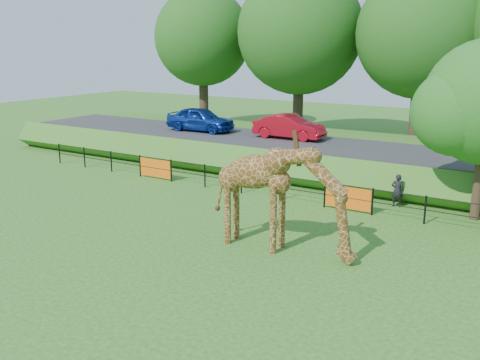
{
  "coord_description": "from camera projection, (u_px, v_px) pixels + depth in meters",
  "views": [
    {
      "loc": [
        10.09,
        -11.68,
        6.53
      ],
      "look_at": [
        0.79,
        3.37,
        2.0
      ],
      "focal_mm": 40.0,
      "sensor_mm": 36.0,
      "label": 1
    }
  ],
  "objects": [
    {
      "name": "ground",
      "position": [
        160.0,
        263.0,
        16.38
      ],
      "size": [
        90.0,
        90.0,
        0.0
      ],
      "primitive_type": "plane",
      "color": "#246218",
      "rests_on": "ground"
    },
    {
      "name": "giraffe",
      "position": [
        282.0,
        199.0,
        16.91
      ],
      "size": [
        4.96,
        1.04,
        3.53
      ],
      "primitive_type": null,
      "rotation": [
        0.0,
        0.0,
        0.03
      ],
      "color": "#5E3713",
      "rests_on": "ground"
    },
    {
      "name": "road",
      "position": [
        335.0,
        147.0,
        27.58
      ],
      "size": [
        40.0,
        5.0,
        0.12
      ],
      "primitive_type": "cube",
      "color": "#2A2B2D",
      "rests_on": "embankment"
    },
    {
      "name": "bg_tree_line",
      "position": [
        420.0,
        32.0,
        31.76
      ],
      "size": [
        37.3,
        8.8,
        11.82
      ],
      "color": "#302115",
      "rests_on": "ground"
    },
    {
      "name": "visitor",
      "position": [
        397.0,
        190.0,
        21.88
      ],
      "size": [
        0.56,
        0.44,
        1.37
      ],
      "primitive_type": "imported",
      "rotation": [
        0.0,
        0.0,
        3.38
      ],
      "color": "black",
      "rests_on": "ground"
    },
    {
      "name": "embankment",
      "position": [
        345.0,
        155.0,
        28.99
      ],
      "size": [
        40.0,
        9.0,
        1.3
      ],
      "primitive_type": "cube",
      "color": "#246218",
      "rests_on": "ground"
    },
    {
      "name": "car_red",
      "position": [
        289.0,
        127.0,
        29.46
      ],
      "size": [
        4.01,
        1.47,
        1.31
      ],
      "primitive_type": "imported",
      "rotation": [
        0.0,
        0.0,
        1.59
      ],
      "color": "red",
      "rests_on": "road"
    },
    {
      "name": "perimeter_fence",
      "position": [
        281.0,
        188.0,
        22.84
      ],
      "size": [
        28.07,
        0.1,
        1.1
      ],
      "primitive_type": null,
      "color": "black",
      "rests_on": "ground"
    },
    {
      "name": "car_blue",
      "position": [
        200.0,
        119.0,
        31.98
      ],
      "size": [
        4.25,
        1.83,
        1.43
      ],
      "primitive_type": "imported",
      "rotation": [
        0.0,
        0.0,
        1.6
      ],
      "color": "#1436A3",
      "rests_on": "road"
    }
  ]
}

